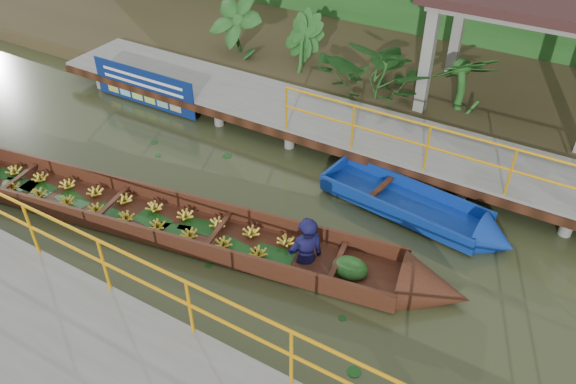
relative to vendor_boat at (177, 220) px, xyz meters
The scene contains 8 objects.
ground 1.63m from the vendor_boat, 33.97° to the left, with size 80.00×80.00×0.00m, color #282E17.
land_strip 8.51m from the vendor_boat, 80.97° to the left, with size 30.00×8.00×0.45m, color #372E1B.
far_dock 4.54m from the vendor_boat, 72.62° to the left, with size 16.00×2.06×1.66m.
pavilion 8.79m from the vendor_boat, 58.95° to the left, with size 4.40×3.00×3.00m.
vendor_boat is the anchor object (origin of this frame).
moored_blue_boat 5.10m from the vendor_boat, 31.00° to the left, with size 3.95×1.46×0.92m.
blue_banner 5.11m from the vendor_boat, 138.55° to the left, with size 3.21×0.04×1.00m.
tropical_plants 6.99m from the vendor_boat, 63.44° to the left, with size 14.17×1.17×1.47m.
Camera 1 is at (4.56, -6.79, 7.00)m, focal length 35.00 mm.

